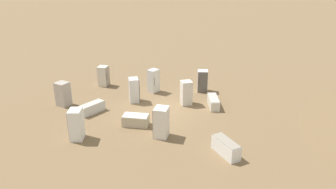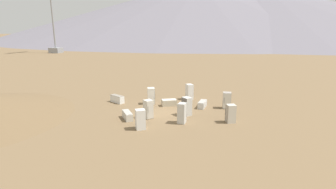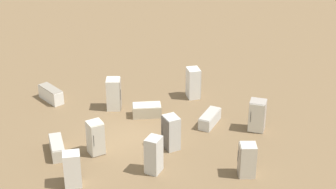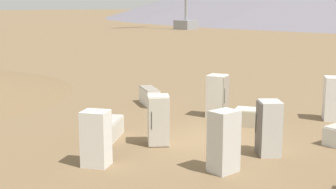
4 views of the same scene
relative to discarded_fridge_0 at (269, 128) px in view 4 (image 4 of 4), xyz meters
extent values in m
plane|color=brown|center=(0.35, 2.14, -0.81)|extent=(1000.00, 1000.00, 0.00)
cube|color=gray|center=(57.76, 50.39, 0.05)|extent=(3.43, 3.43, 1.71)
cube|color=silver|center=(0.01, -0.01, 0.00)|extent=(0.97, 0.96, 1.62)
cube|color=#56514C|center=(-0.20, 0.22, 0.00)|extent=(0.56, 0.53, 1.55)
cylinder|color=#2D2D2D|center=(-0.03, 0.42, 0.08)|extent=(0.02, 0.02, 0.57)
cube|color=silver|center=(-2.07, 0.15, 0.02)|extent=(0.77, 0.65, 1.66)
cube|color=silver|center=(-2.03, 0.44, 0.02)|extent=(0.67, 0.14, 1.59)
cylinder|color=#2D2D2D|center=(-1.78, 0.44, 0.10)|extent=(0.02, 0.02, 0.58)
cube|color=#B2A88E|center=(2.67, 2.06, -0.51)|extent=(1.24, 1.63, 0.59)
cube|color=silver|center=(2.67, 2.06, -0.20)|extent=(1.19, 1.57, 0.04)
cube|color=white|center=(-3.98, 3.05, -0.04)|extent=(0.87, 0.91, 1.54)
cube|color=#56514C|center=(-3.69, 3.20, -0.04)|extent=(0.34, 0.62, 1.48)
cylinder|color=#2D2D2D|center=(-3.55, 2.99, 0.04)|extent=(0.02, 0.02, 0.54)
cube|color=beige|center=(-1.37, 3.13, -0.01)|extent=(0.92, 0.92, 1.59)
cube|color=beige|center=(-1.61, 2.89, -0.01)|extent=(0.48, 0.47, 1.52)
cylinder|color=#2D2D2D|center=(-1.79, 3.03, 0.06)|extent=(0.02, 0.02, 0.56)
cube|color=beige|center=(-1.95, 4.80, -0.51)|extent=(1.72, 1.39, 0.60)
cube|color=#BCB7AD|center=(-1.95, 4.80, -0.19)|extent=(1.65, 1.33, 0.04)
cube|color=silver|center=(2.97, 3.98, 0.03)|extent=(0.96, 0.89, 1.67)
cube|color=gray|center=(3.08, 3.64, 0.03)|extent=(0.73, 0.26, 1.60)
cylinder|color=#2D2D2D|center=(2.83, 3.52, 0.11)|extent=(0.02, 0.02, 0.58)
cube|color=white|center=(2.85, 7.56, -0.45)|extent=(1.36, 1.71, 0.72)
cube|color=gray|center=(2.85, 7.56, -0.07)|extent=(1.31, 1.64, 0.04)
cube|color=white|center=(5.46, 0.35, 0.03)|extent=(0.99, 0.93, 1.67)
camera|label=1|loc=(15.88, 12.15, 7.98)|focal=35.00mm
camera|label=2|loc=(-21.96, -2.41, 6.47)|focal=28.00mm
camera|label=3|loc=(-21.34, -6.20, 12.75)|focal=60.00mm
camera|label=4|loc=(-11.89, -6.57, 3.51)|focal=50.00mm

